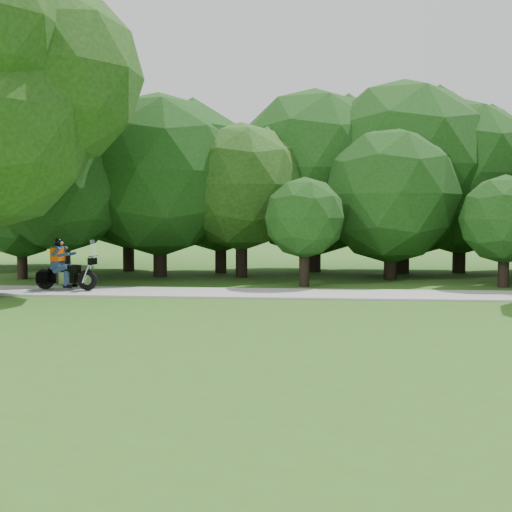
{
  "coord_description": "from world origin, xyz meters",
  "views": [
    {
      "loc": [
        -1.35,
        -10.34,
        2.28
      ],
      "look_at": [
        -2.65,
        3.57,
        1.39
      ],
      "focal_mm": 45.0,
      "sensor_mm": 36.0,
      "label": 1
    }
  ],
  "objects": [
    {
      "name": "touring_motorcycle",
      "position": [
        -8.88,
        8.07,
        0.62
      ],
      "size": [
        2.04,
        0.78,
        1.55
      ],
      "rotation": [
        0.0,
        0.0,
        -0.14
      ],
      "color": "black",
      "rests_on": "walkway"
    },
    {
      "name": "tree_line",
      "position": [
        1.24,
        14.79,
        3.65
      ],
      "size": [
        39.39,
        11.34,
        7.57
      ],
      "color": "black",
      "rests_on": "ground"
    },
    {
      "name": "ground",
      "position": [
        0.0,
        0.0,
        0.0
      ],
      "size": [
        100.0,
        100.0,
        0.0
      ],
      "primitive_type": "plane",
      "color": "#385F1B",
      "rests_on": "ground"
    },
    {
      "name": "walkway",
      "position": [
        0.0,
        8.0,
        0.03
      ],
      "size": [
        60.0,
        2.2,
        0.06
      ],
      "primitive_type": "cube",
      "color": "#9A9A95",
      "rests_on": "ground"
    }
  ]
}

